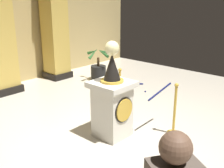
{
  "coord_description": "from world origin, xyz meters",
  "views": [
    {
      "loc": [
        -3.4,
        -2.96,
        2.6
      ],
      "look_at": [
        0.18,
        0.27,
        1.05
      ],
      "focal_mm": 44.27,
      "sensor_mm": 36.0,
      "label": 1
    }
  ],
  "objects_px": {
    "pedestal_clock": "(112,101)",
    "potted_palm_right": "(98,70)",
    "stanchion_near": "(174,117)",
    "stanchion_far": "(120,97)"
  },
  "relations": [
    {
      "from": "stanchion_near",
      "to": "potted_palm_right",
      "type": "relative_size",
      "value": 0.99
    },
    {
      "from": "pedestal_clock",
      "to": "stanchion_far",
      "type": "relative_size",
      "value": 1.73
    },
    {
      "from": "pedestal_clock",
      "to": "potted_palm_right",
      "type": "height_order",
      "value": "pedestal_clock"
    },
    {
      "from": "stanchion_near",
      "to": "potted_palm_right",
      "type": "distance_m",
      "value": 4.02
    },
    {
      "from": "pedestal_clock",
      "to": "stanchion_near",
      "type": "bearing_deg",
      "value": -44.59
    },
    {
      "from": "stanchion_far",
      "to": "potted_palm_right",
      "type": "xyz_separation_m",
      "value": [
        1.56,
        2.23,
        -0.05
      ]
    },
    {
      "from": "pedestal_clock",
      "to": "stanchion_near",
      "type": "xyz_separation_m",
      "value": [
        0.86,
        -0.84,
        -0.35
      ]
    },
    {
      "from": "stanchion_near",
      "to": "pedestal_clock",
      "type": "bearing_deg",
      "value": 135.41
    },
    {
      "from": "stanchion_far",
      "to": "potted_palm_right",
      "type": "relative_size",
      "value": 1.01
    },
    {
      "from": "stanchion_far",
      "to": "pedestal_clock",
      "type": "bearing_deg",
      "value": -146.92
    }
  ]
}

